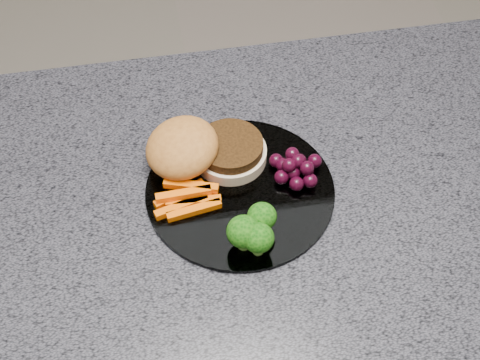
% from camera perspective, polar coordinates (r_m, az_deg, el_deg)
% --- Properties ---
extents(island_cabinet, '(1.20, 0.60, 0.86)m').
position_cam_1_polar(island_cabinet, '(1.33, 1.30, -13.28)').
color(island_cabinet, brown).
rests_on(island_cabinet, ground).
extents(countertop, '(1.20, 0.60, 0.04)m').
position_cam_1_polar(countertop, '(0.94, 1.79, -1.58)').
color(countertop, '#494852').
rests_on(countertop, island_cabinet).
extents(plate, '(0.26, 0.26, 0.01)m').
position_cam_1_polar(plate, '(0.92, -0.00, -0.89)').
color(plate, white).
rests_on(plate, countertop).
extents(burger, '(0.20, 0.13, 0.06)m').
position_cam_1_polar(burger, '(0.93, -3.48, 2.49)').
color(burger, beige).
rests_on(burger, plate).
extents(carrot_sticks, '(0.09, 0.06, 0.02)m').
position_cam_1_polar(carrot_sticks, '(0.90, -4.51, -1.53)').
color(carrot_sticks, '#FA6204').
rests_on(carrot_sticks, plate).
extents(broccoli, '(0.07, 0.07, 0.05)m').
position_cam_1_polar(broccoli, '(0.84, 1.14, -4.28)').
color(broccoli, '#619937').
rests_on(broccoli, plate).
extents(grape_bunch, '(0.07, 0.07, 0.04)m').
position_cam_1_polar(grape_bunch, '(0.92, 4.80, 1.05)').
color(grape_bunch, black).
rests_on(grape_bunch, plate).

